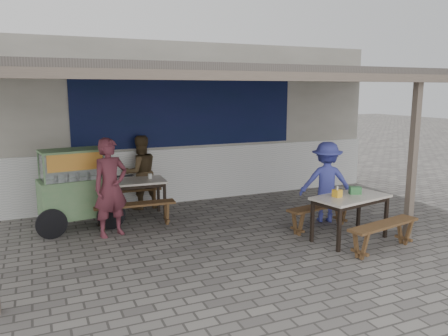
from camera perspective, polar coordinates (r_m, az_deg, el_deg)
The scene contains 17 objects.
ground at distance 7.45m, azimuth 4.74°, elevation -9.26°, with size 60.00×60.00×0.00m, color slate.
back_wall at distance 10.34m, azimuth -4.60°, elevation 5.95°, with size 9.00×1.28×3.50m.
warung_roof at distance 7.84m, azimuth 1.96°, elevation 11.93°, with size 9.00×4.21×2.81m.
table_left at distance 8.61m, azimuth -12.24°, elevation -2.15°, with size 1.39×0.78×0.75m.
bench_left_street at distance 8.11m, azimuth -11.53°, elevation -5.33°, with size 1.47×0.36×0.45m.
bench_left_wall at distance 9.28m, azimuth -12.71°, elevation -3.40°, with size 1.47×0.36×0.45m.
table_right at distance 7.52m, azimuth 16.21°, elevation -4.13°, with size 1.40×0.92×0.75m.
bench_right_street at distance 7.23m, azimuth 20.13°, elevation -7.67°, with size 1.42×0.55×0.45m.
bench_right_wall at distance 8.02m, azimuth 12.46°, elevation -5.55°, with size 1.42×0.55×0.45m.
vendor_cart at distance 8.19m, azimuth -18.86°, elevation -2.27°, with size 1.77×0.87×1.45m.
patron_street_side at distance 7.64m, azimuth -14.59°, elevation -2.47°, with size 0.62×0.40×1.69m, color brown.
patron_wall_side at distance 9.30m, azimuth -10.86°, elevation -0.55°, with size 0.75×0.59×1.55m, color brown.
patron_right_table at distance 8.46m, azimuth 13.21°, elevation -1.78°, with size 0.98×0.56×1.52m, color #4047AB.
tissue_box at distance 7.36m, azimuth 14.57°, elevation -3.21°, with size 0.12×0.12×0.12m, color yellow.
donation_box at distance 7.65m, azimuth 16.75°, elevation -2.81°, with size 0.19×0.13×0.13m, color #35783F.
condiment_jar at distance 8.74m, azimuth -9.64°, elevation -1.04°, with size 0.09×0.09×0.10m, color silver.
condiment_bowl at distance 8.61m, azimuth -14.16°, elevation -1.54°, with size 0.18×0.18×0.04m, color silver.
Camera 1 is at (-3.35, -6.17, 2.47)m, focal length 35.00 mm.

